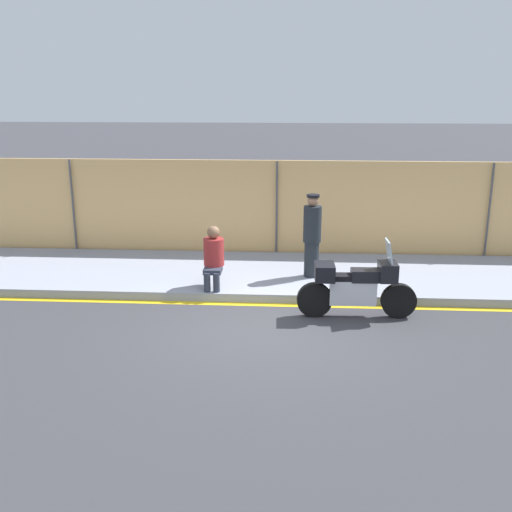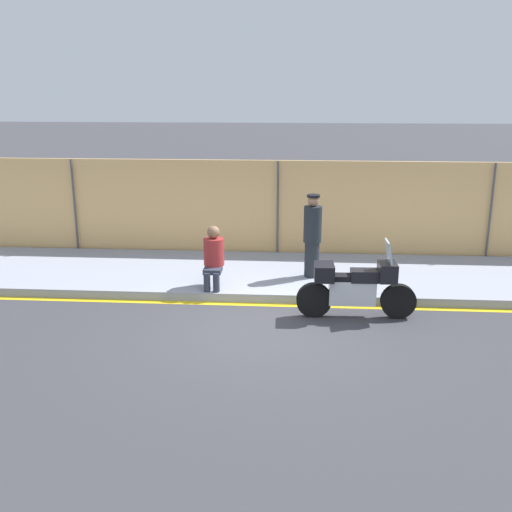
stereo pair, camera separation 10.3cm
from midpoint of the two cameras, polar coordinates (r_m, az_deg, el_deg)
The scene contains 7 objects.
ground_plane at distance 10.77m, azimuth 0.94°, elevation -6.90°, with size 120.00×120.00×0.00m, color #38383D.
sidewalk at distance 13.42m, azimuth 1.52°, elevation -1.81°, with size 37.71×3.17×0.18m.
curb_paint_stripe at distance 11.86m, azimuth 1.21°, elevation -4.67°, with size 37.71×0.18×0.01m.
storefront_fence at distance 14.75m, azimuth 1.79°, elevation 4.38°, with size 35.82×0.17×2.44m.
motorcycle at distance 11.22m, azimuth 9.23°, elevation -2.87°, with size 2.22×0.53×1.49m.
officer_standing at distance 12.83m, azimuth 5.14°, elevation 2.00°, with size 0.38×0.38×1.80m.
person_seated_on_curb at distance 12.21m, azimuth -4.31°, elevation 0.17°, with size 0.42×0.67×1.27m.
Camera 1 is at (0.40, -9.91, 4.19)m, focal length 42.00 mm.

